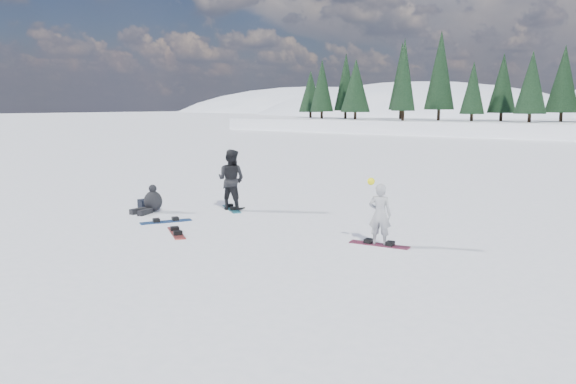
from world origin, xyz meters
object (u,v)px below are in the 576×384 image
object	(u,v)px
snowboarder_woman	(380,214)
seated_rider	(152,202)
snowboarder_man	(231,180)
gear_bag	(144,204)
snowboard_loose_a	(166,222)
snowboard_loose_b	(176,233)

from	to	relation	value
snowboarder_woman	seated_rider	xyz separation A→B (m)	(-7.90, -0.43, -0.44)
snowboarder_man	gear_bag	bearing A→B (deg)	20.99
gear_bag	snowboard_loose_a	world-z (taller)	gear_bag
seated_rider	snowboard_loose_a	xyz separation A→B (m)	(1.56, -0.80, -0.33)
snowboard_loose_a	seated_rider	bearing A→B (deg)	92.41
gear_bag	snowboard_loose_b	distance (m)	4.08
snowboarder_woman	gear_bag	distance (m)	8.63
snowboarder_woman	snowboarder_man	xyz separation A→B (m)	(-6.16, 1.45, 0.21)
snowboarder_man	seated_rider	bearing A→B (deg)	34.56
seated_rider	snowboard_loose_a	distance (m)	1.78
seated_rider	gear_bag	world-z (taller)	seated_rider
snowboarder_woman	gear_bag	size ratio (longest dim) A/B	3.73
gear_bag	snowboard_loose_b	world-z (taller)	gear_bag
snowboarder_woman	gear_bag	world-z (taller)	snowboarder_woman
snowboarder_woman	snowboard_loose_a	world-z (taller)	snowboarder_woman
snowboarder_man	gear_bag	world-z (taller)	snowboarder_man
snowboarder_man	seated_rider	distance (m)	2.65
snowboarder_man	snowboard_loose_a	distance (m)	2.86
snowboarder_woman	seated_rider	world-z (taller)	snowboarder_woman
snowboarder_woman	snowboard_loose_a	distance (m)	6.51
gear_bag	snowboarder_man	bearing A→B (deg)	33.56
snowboard_loose_a	snowboard_loose_b	bearing A→B (deg)	-92.26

